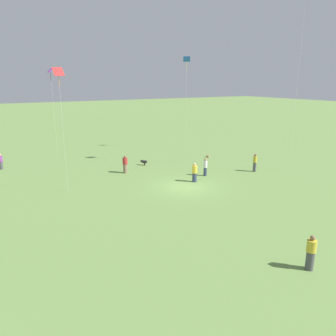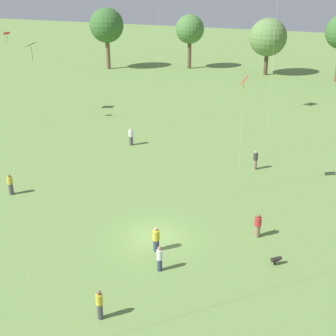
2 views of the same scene
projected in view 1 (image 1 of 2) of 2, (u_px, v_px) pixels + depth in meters
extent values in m
plane|color=#6B8E47|center=(185.00, 187.00, 27.25)|extent=(240.00, 240.00, 0.00)
cylinder|color=#333D5B|center=(205.00, 172.00, 30.31)|extent=(0.41, 0.41, 0.79)
cylinder|color=white|center=(205.00, 164.00, 30.13)|extent=(0.48, 0.48, 0.64)
sphere|color=#A87A56|center=(206.00, 160.00, 30.01)|extent=(0.24, 0.24, 0.24)
cylinder|color=#4C4C51|center=(255.00, 167.00, 31.71)|extent=(0.41, 0.41, 0.91)
cylinder|color=gold|center=(255.00, 159.00, 31.51)|extent=(0.48, 0.48, 0.60)
sphere|color=brown|center=(255.00, 155.00, 31.40)|extent=(0.24, 0.24, 0.24)
cylinder|color=#4C4C51|center=(1.00, 165.00, 32.53)|extent=(0.43, 0.43, 0.78)
cylinder|color=purple|center=(0.00, 159.00, 32.35)|extent=(0.50, 0.50, 0.58)
sphere|color=beige|center=(0.00, 155.00, 32.25)|extent=(0.24, 0.24, 0.24)
cylinder|color=#847056|center=(125.00, 169.00, 31.23)|extent=(0.47, 0.47, 0.87)
cylinder|color=#B72D2D|center=(125.00, 161.00, 31.04)|extent=(0.55, 0.55, 0.60)
sphere|color=brown|center=(125.00, 157.00, 30.93)|extent=(0.24, 0.24, 0.24)
cylinder|color=#333D5B|center=(195.00, 177.00, 28.51)|extent=(0.44, 0.44, 0.78)
cylinder|color=gold|center=(195.00, 169.00, 28.32)|extent=(0.52, 0.52, 0.67)
sphere|color=tan|center=(195.00, 164.00, 28.20)|extent=(0.24, 0.24, 0.24)
cylinder|color=#4C4C51|center=(310.00, 260.00, 15.22)|extent=(0.38, 0.38, 0.92)
cylinder|color=gold|center=(312.00, 246.00, 15.03)|extent=(0.45, 0.45, 0.57)
sphere|color=brown|center=(313.00, 238.00, 14.93)|extent=(0.24, 0.24, 0.24)
cylinder|color=silver|center=(300.00, 60.00, 29.76)|extent=(0.01, 0.01, 20.68)
cube|color=red|center=(58.00, 72.00, 23.56)|extent=(0.59, 0.82, 0.61)
cylinder|color=orange|center=(59.00, 80.00, 23.72)|extent=(0.04, 0.04, 0.78)
cylinder|color=silver|center=(63.00, 135.00, 24.75)|extent=(0.01, 0.01, 9.18)
cube|color=purple|center=(50.00, 70.00, 35.26)|extent=(0.73, 0.62, 0.44)
cylinder|color=black|center=(51.00, 76.00, 35.43)|extent=(0.04, 0.04, 0.90)
cylinder|color=silver|center=(54.00, 115.00, 36.51)|extent=(0.01, 0.01, 9.63)
cube|color=blue|center=(187.00, 59.00, 39.06)|extent=(0.92, 0.99, 0.61)
cylinder|color=yellow|center=(187.00, 65.00, 39.24)|extent=(0.04, 0.04, 0.86)
cylinder|color=silver|center=(186.00, 106.00, 40.49)|extent=(0.01, 0.01, 11.04)
cylinder|color=black|center=(145.00, 162.00, 34.06)|extent=(0.55, 0.53, 0.29)
sphere|color=black|center=(142.00, 161.00, 34.16)|extent=(0.26, 0.26, 0.26)
cylinder|color=black|center=(145.00, 164.00, 34.13)|extent=(0.13, 0.13, 0.23)
cube|color=#A58459|center=(208.00, 156.00, 37.66)|extent=(0.39, 0.33, 0.23)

